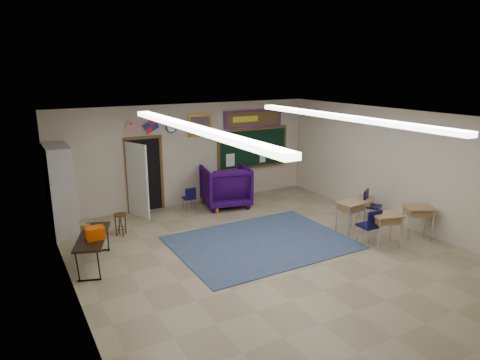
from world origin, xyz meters
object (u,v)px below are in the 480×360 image
wingback_armchair (226,186)px  student_desk_front_right (365,208)px  student_desk_front_left (351,216)px  folding_table (94,249)px  wooden_stool (121,224)px

wingback_armchair → student_desk_front_right: size_ratio=1.96×
student_desk_front_left → folding_table: (-5.91, 1.30, -0.09)m
student_desk_front_left → folding_table: bearing=162.0°
folding_table → wooden_stool: size_ratio=3.08×
wooden_stool → student_desk_front_left: bearing=-28.4°
student_desk_front_right → wooden_stool: bearing=123.5°
folding_table → wooden_stool: (0.91, 1.40, -0.08)m
student_desk_front_right → wooden_stool: 6.34m
student_desk_front_left → folding_table: 6.05m
folding_table → student_desk_front_left: bearing=7.5°
student_desk_front_left → student_desk_front_right: student_desk_front_left is taller
student_desk_front_left → wooden_stool: (-4.99, 2.70, -0.17)m
student_desk_front_left → wooden_stool: size_ratio=1.48×
student_desk_front_right → wooden_stool: size_ratio=1.24×
wingback_armchair → folding_table: size_ratio=0.79×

